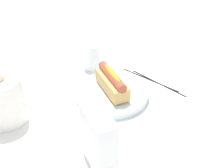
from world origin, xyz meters
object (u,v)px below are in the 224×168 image
hotdog_front (112,82)px  chopstick_near (150,79)px  water_glass (92,57)px  serving_bowl (112,93)px  chopstick_far (158,83)px  napkin_box (98,140)px  paper_towel_roll (4,101)px

hotdog_front → chopstick_near: bearing=-82.9°
water_glass → chopstick_near: 0.22m
serving_bowl → chopstick_far: 0.17m
serving_bowl → chopstick_near: size_ratio=1.02×
napkin_box → water_glass: bearing=-19.8°
hotdog_front → paper_towel_roll: bearing=79.5°
chopstick_near → serving_bowl: bearing=77.9°
water_glass → paper_towel_roll: 0.36m
hotdog_front → chopstick_near: size_ratio=0.70×
serving_bowl → chopstick_near: (0.02, -0.16, -0.01)m
water_glass → chopstick_near: size_ratio=0.41×
water_glass → serving_bowl: bearing=170.9°
hotdog_front → chopstick_far: 0.18m
water_glass → napkin_box: bearing=155.0°
serving_bowl → water_glass: water_glass is taller
napkin_box → chopstick_near: size_ratio=0.68×
hotdog_front → paper_towel_roll: paper_towel_roll is taller
hotdog_front → chopstick_far: (-0.01, -0.17, -0.05)m
serving_bowl → chopstick_far: size_ratio=1.02×
serving_bowl → water_glass: (0.20, -0.03, 0.02)m
serving_bowl → napkin_box: size_ratio=1.50×
hotdog_front → water_glass: hotdog_front is taller
serving_bowl → paper_towel_roll: (0.06, 0.30, 0.05)m
hotdog_front → chopstick_far: hotdog_front is taller
chopstick_near → chopstick_far: (-0.03, -0.01, 0.00)m
hotdog_front → water_glass: (0.20, -0.03, -0.02)m
paper_towel_roll → serving_bowl: bearing=-100.5°
napkin_box → chopstick_near: bearing=-48.9°
chopstick_far → paper_towel_roll: bearing=68.3°
chopstick_near → chopstick_far: size_ratio=1.00×
paper_towel_roll → chopstick_near: paper_towel_roll is taller
water_glass → napkin_box: 0.45m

